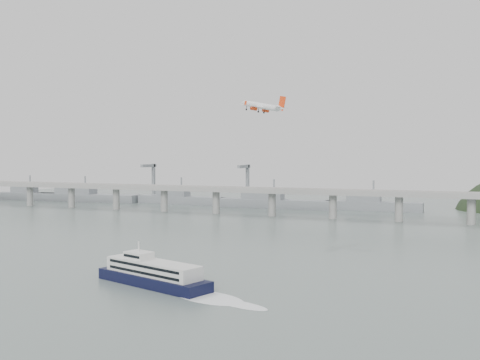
% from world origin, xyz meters
% --- Properties ---
extents(ground, '(900.00, 900.00, 0.00)m').
position_xyz_m(ground, '(0.00, 0.00, 0.00)').
color(ground, slate).
rests_on(ground, ground).
extents(bridge, '(800.00, 22.00, 23.90)m').
position_xyz_m(bridge, '(-1.15, 200.00, 17.65)').
color(bridge, gray).
rests_on(bridge, ground).
extents(distant_fleet, '(453.00, 60.90, 40.00)m').
position_xyz_m(distant_fleet, '(-155.36, 265.08, 6.22)').
color(distant_fleet, gray).
rests_on(distant_fleet, ground).
extents(ferry, '(83.10, 34.77, 16.16)m').
position_xyz_m(ferry, '(4.90, -46.69, 4.38)').
color(ferry, black).
rests_on(ferry, ground).
extents(airliner, '(36.06, 33.78, 9.98)m').
position_xyz_m(airliner, '(-3.04, 99.66, 80.21)').
color(airliner, white).
rests_on(airliner, ground).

